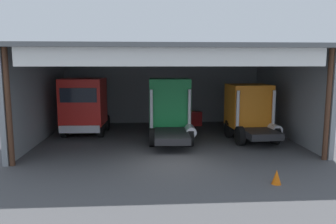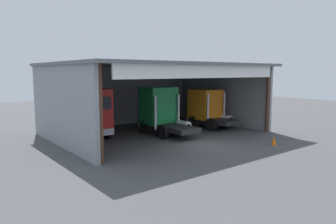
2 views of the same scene
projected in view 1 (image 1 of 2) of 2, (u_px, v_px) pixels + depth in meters
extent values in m
plane|color=#4C4C4F|center=(173.00, 163.00, 14.90)|extent=(80.00, 80.00, 0.00)
cube|color=gray|center=(162.00, 89.00, 25.02)|extent=(14.78, 0.24, 5.15)
cube|color=gray|center=(41.00, 96.00, 19.30)|extent=(0.24, 10.63, 5.15)
cube|color=gray|center=(286.00, 95.00, 20.24)|extent=(0.24, 10.63, 5.15)
cube|color=slate|center=(167.00, 50.00, 19.07)|extent=(15.38, 11.26, 0.20)
cylinder|color=#4C2D1E|center=(8.00, 108.00, 14.22)|extent=(0.24, 0.24, 5.15)
cylinder|color=#4C2D1E|center=(328.00, 105.00, 15.12)|extent=(0.24, 0.24, 5.15)
cube|color=white|center=(174.00, 56.00, 13.95)|extent=(13.30, 0.12, 0.90)
cube|color=red|center=(84.00, 101.00, 20.30)|extent=(2.60, 2.54, 2.81)
cube|color=black|center=(78.00, 95.00, 19.01)|extent=(2.13, 0.15, 0.84)
cube|color=silver|center=(79.00, 129.00, 19.27)|extent=(2.38, 0.26, 0.44)
cube|color=#232326|center=(90.00, 120.00, 22.21)|extent=(2.01, 3.19, 0.36)
cylinder|color=silver|center=(106.00, 101.00, 21.70)|extent=(0.18, 0.18, 3.07)
cylinder|color=silver|center=(71.00, 101.00, 21.65)|extent=(0.18, 0.18, 3.07)
cylinder|color=silver|center=(72.00, 119.00, 21.87)|extent=(0.61, 1.22, 0.56)
cylinder|color=black|center=(101.00, 129.00, 20.09)|extent=(0.34, 1.04, 1.03)
cylinder|color=black|center=(65.00, 129.00, 20.04)|extent=(0.34, 1.04, 1.03)
cylinder|color=black|center=(107.00, 123.00, 22.26)|extent=(0.34, 1.04, 1.03)
cylinder|color=black|center=(74.00, 123.00, 22.21)|extent=(0.34, 1.04, 1.03)
cube|color=#197F3D|center=(170.00, 102.00, 19.70)|extent=(2.44, 2.11, 2.84)
cube|color=black|center=(169.00, 93.00, 20.66)|extent=(2.03, 0.12, 0.85)
cube|color=silver|center=(169.00, 124.00, 20.99)|extent=(2.27, 0.22, 0.44)
cube|color=#232326|center=(171.00, 134.00, 17.86)|extent=(1.89, 3.84, 0.36)
cylinder|color=silver|center=(151.00, 112.00, 18.56)|extent=(0.18, 0.18, 2.53)
cylinder|color=silver|center=(189.00, 112.00, 18.64)|extent=(0.18, 0.18, 2.53)
cylinder|color=silver|center=(190.00, 131.00, 18.18)|extent=(0.59, 1.21, 0.56)
cylinder|color=black|center=(152.00, 128.00, 20.31)|extent=(0.33, 1.01, 1.00)
cylinder|color=black|center=(186.00, 128.00, 20.39)|extent=(0.33, 1.01, 1.00)
cylinder|color=black|center=(152.00, 137.00, 17.85)|extent=(0.33, 1.01, 1.00)
cylinder|color=black|center=(190.00, 137.00, 17.93)|extent=(0.33, 1.01, 1.00)
cube|color=orange|center=(248.00, 105.00, 19.55)|extent=(2.45, 2.21, 2.47)
cube|color=black|center=(242.00, 96.00, 20.52)|extent=(1.98, 0.18, 0.74)
cube|color=silver|center=(241.00, 124.00, 20.81)|extent=(2.22, 0.29, 0.44)
cube|color=#232326|center=(258.00, 132.00, 18.21)|extent=(1.91, 2.93, 0.36)
cylinder|color=silver|center=(238.00, 113.00, 18.29)|extent=(0.18, 0.18, 2.47)
cylinder|color=silver|center=(274.00, 112.00, 18.55)|extent=(0.18, 0.18, 2.47)
cylinder|color=silver|center=(273.00, 129.00, 18.62)|extent=(0.63, 1.23, 0.56)
cylinder|color=black|center=(229.00, 129.00, 20.04)|extent=(0.36, 1.08, 1.06)
cylinder|color=black|center=(261.00, 128.00, 20.29)|extent=(0.36, 1.08, 1.06)
cylinder|color=black|center=(240.00, 136.00, 18.11)|extent=(0.36, 1.08, 1.06)
cylinder|color=black|center=(275.00, 135.00, 18.36)|extent=(0.36, 1.08, 1.06)
cylinder|color=gold|center=(192.00, 117.00, 24.74)|extent=(0.58, 0.58, 0.93)
cube|color=red|center=(195.00, 119.00, 23.95)|extent=(0.90, 0.60, 1.00)
cone|color=orange|center=(277.00, 177.00, 12.31)|extent=(0.36, 0.36, 0.56)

